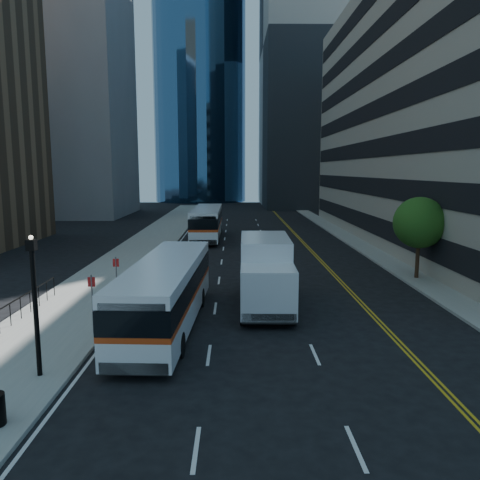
{
  "coord_description": "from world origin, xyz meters",
  "views": [
    {
      "loc": [
        -2.54,
        -20.76,
        6.89
      ],
      "look_at": [
        -2.19,
        6.51,
        2.8
      ],
      "focal_mm": 35.0,
      "sensor_mm": 36.0,
      "label": 1
    }
  ],
  "objects_px": {
    "bus_front": "(167,291)",
    "bus_rear": "(207,222)",
    "box_truck": "(266,272)",
    "lamp_post": "(35,300)",
    "street_tree": "(419,223)"
  },
  "relations": [
    {
      "from": "bus_front",
      "to": "bus_rear",
      "type": "distance_m",
      "value": 26.82
    },
    {
      "from": "box_truck",
      "to": "bus_rear",
      "type": "bearing_deg",
      "value": 101.61
    },
    {
      "from": "bus_front",
      "to": "box_truck",
      "type": "xyz_separation_m",
      "value": [
        4.55,
        2.98,
        0.21
      ]
    },
    {
      "from": "lamp_post",
      "to": "bus_front",
      "type": "distance_m",
      "value": 6.42
    },
    {
      "from": "street_tree",
      "to": "box_truck",
      "type": "height_order",
      "value": "street_tree"
    },
    {
      "from": "street_tree",
      "to": "lamp_post",
      "type": "height_order",
      "value": "street_tree"
    },
    {
      "from": "street_tree",
      "to": "bus_rear",
      "type": "xyz_separation_m",
      "value": [
        -14.27,
        18.09,
        -1.93
      ]
    },
    {
      "from": "lamp_post",
      "to": "bus_front",
      "type": "bearing_deg",
      "value": 56.48
    },
    {
      "from": "bus_front",
      "to": "bus_rear",
      "type": "relative_size",
      "value": 0.95
    },
    {
      "from": "street_tree",
      "to": "bus_rear",
      "type": "relative_size",
      "value": 0.42
    },
    {
      "from": "street_tree",
      "to": "lamp_post",
      "type": "distance_m",
      "value": 22.82
    },
    {
      "from": "box_truck",
      "to": "street_tree",
      "type": "bearing_deg",
      "value": 31.33
    },
    {
      "from": "street_tree",
      "to": "bus_front",
      "type": "height_order",
      "value": "street_tree"
    },
    {
      "from": "box_truck",
      "to": "bus_front",
      "type": "bearing_deg",
      "value": -145.39
    },
    {
      "from": "street_tree",
      "to": "box_truck",
      "type": "relative_size",
      "value": 0.7
    }
  ]
}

